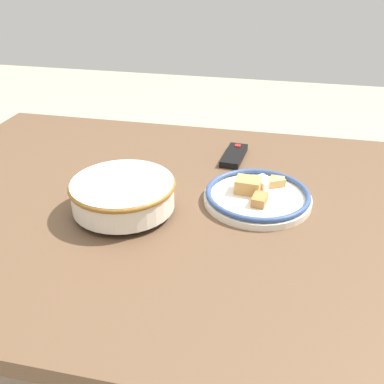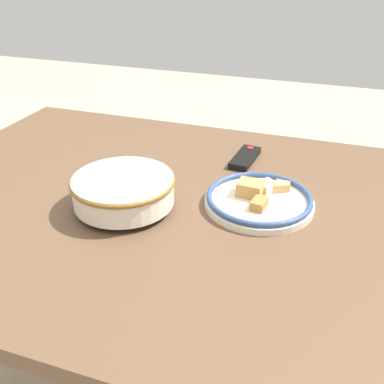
{
  "view_description": "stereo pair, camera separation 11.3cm",
  "coord_description": "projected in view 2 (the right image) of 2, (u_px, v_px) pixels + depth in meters",
  "views": [
    {
      "loc": [
        0.34,
        -0.97,
        1.34
      ],
      "look_at": [
        0.12,
        -0.01,
        0.79
      ],
      "focal_mm": 42.0,
      "sensor_mm": 36.0,
      "label": 1
    },
    {
      "loc": [
        0.45,
        -0.94,
        1.34
      ],
      "look_at": [
        0.12,
        -0.01,
        0.79
      ],
      "focal_mm": 42.0,
      "sensor_mm": 36.0,
      "label": 2
    }
  ],
  "objects": [
    {
      "name": "food_plate",
      "position": [
        259.0,
        199.0,
        1.15
      ],
      "size": [
        0.28,
        0.28,
        0.06
      ],
      "color": "silver",
      "rests_on": "dining_table"
    },
    {
      "name": "noodle_bowl",
      "position": [
        123.0,
        190.0,
        1.12
      ],
      "size": [
        0.26,
        0.26,
        0.08
      ],
      "color": "silver",
      "rests_on": "dining_table"
    },
    {
      "name": "tv_remote",
      "position": [
        245.0,
        158.0,
        1.39
      ],
      "size": [
        0.07,
        0.16,
        0.02
      ],
      "rotation": [
        0.0,
        0.0,
        6.2
      ],
      "color": "black",
      "rests_on": "dining_table"
    },
    {
      "name": "dining_table",
      "position": [
        150.0,
        220.0,
        1.23
      ],
      "size": [
        1.41,
        1.1,
        0.75
      ],
      "color": "brown",
      "rests_on": "ground_plane"
    },
    {
      "name": "ground_plane",
      "position": [
        159.0,
        383.0,
        1.56
      ],
      "size": [
        8.0,
        8.0,
        0.0
      ],
      "primitive_type": "plane",
      "color": "#B7A88E"
    }
  ]
}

